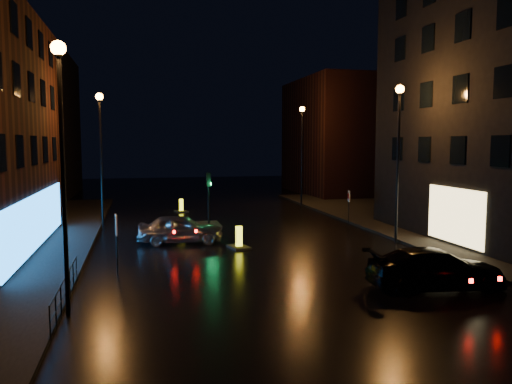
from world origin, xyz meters
TOP-DOWN VIEW (x-y plane):
  - ground at (0.00, 0.00)m, footprint 120.00×120.00m
  - pavement_right at (14.00, 8.00)m, footprint 12.00×44.00m
  - building_far_left at (-16.00, 35.00)m, footprint 8.00×16.00m
  - building_far_right at (15.00, 32.00)m, footprint 8.00×14.00m
  - street_lamp_lnear at (-7.80, -2.00)m, footprint 0.44×0.44m
  - street_lamp_lfar at (-7.80, 14.00)m, footprint 0.44×0.44m
  - street_lamp_rnear at (7.80, 6.00)m, footprint 0.44×0.44m
  - street_lamp_rfar at (7.80, 22.00)m, footprint 0.44×0.44m
  - traffic_signal at (-1.20, 14.00)m, footprint 1.40×2.40m
  - guard_railing at (-8.00, -1.00)m, footprint 0.05×6.04m
  - silver_hatchback at (-3.45, 8.66)m, footprint 4.68×2.27m
  - dark_sedan at (5.04, -1.93)m, footprint 5.26×2.52m
  - bollard_near at (-0.67, 6.61)m, footprint 1.13×1.46m
  - bollard_far at (-2.42, 20.81)m, footprint 1.10×1.34m
  - road_sign_left at (-6.50, 2.58)m, footprint 0.12×0.61m
  - road_sign_right at (7.90, 12.43)m, footprint 0.17×0.54m

SIDE VIEW (x-z plane):
  - ground at x=0.00m, z-range 0.00..0.00m
  - pavement_right at x=14.00m, z-range 0.00..0.15m
  - bollard_far at x=-2.42m, z-range -0.29..0.73m
  - bollard_near at x=-0.67m, z-range -0.32..0.82m
  - traffic_signal at x=-1.20m, z-range -1.22..2.23m
  - dark_sedan at x=5.04m, z-range 0.00..1.48m
  - guard_railing at x=-8.00m, z-range 0.24..1.24m
  - silver_hatchback at x=-3.45m, z-range 0.00..1.54m
  - road_sign_right at x=7.90m, z-range 0.55..2.78m
  - road_sign_left at x=-6.50m, z-range 0.62..3.12m
  - street_lamp_lnear at x=-7.80m, z-range 1.38..9.75m
  - street_lamp_lfar at x=-7.80m, z-range 1.38..9.75m
  - street_lamp_rnear at x=7.80m, z-range 1.38..9.75m
  - street_lamp_rfar at x=7.80m, z-range 1.38..9.75m
  - building_far_right at x=15.00m, z-range 0.00..12.00m
  - building_far_left at x=-16.00m, z-range 0.00..14.00m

